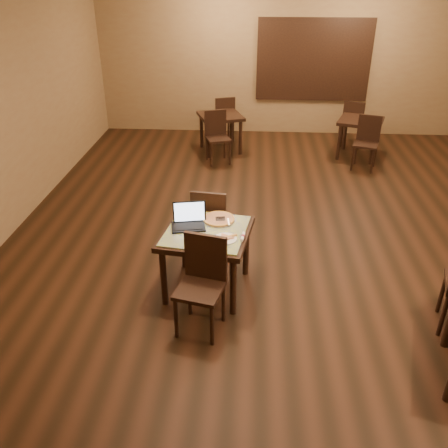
# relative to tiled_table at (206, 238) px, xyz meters

# --- Properties ---
(ground) EXTENTS (10.00, 10.00, 0.00)m
(ground) POSITION_rel_tiled_table_xyz_m (1.17, 0.91, -0.66)
(ground) COLOR black
(ground) RESTS_ON ground
(wall_back) EXTENTS (8.00, 0.02, 3.00)m
(wall_back) POSITION_rel_tiled_table_xyz_m (1.17, 5.91, 0.84)
(wall_back) COLOR olive
(wall_back) RESTS_ON ground
(mural) EXTENTS (2.34, 0.05, 1.64)m
(mural) POSITION_rel_tiled_table_xyz_m (1.67, 5.87, 0.89)
(mural) COLOR navy
(mural) RESTS_ON wall_back
(tiled_table) EXTENTS (1.05, 1.05, 0.76)m
(tiled_table) POSITION_rel_tiled_table_xyz_m (0.00, 0.00, 0.00)
(tiled_table) COLOR black
(tiled_table) RESTS_ON ground
(chair_main_near) EXTENTS (0.52, 0.52, 1.00)m
(chair_main_near) POSITION_rel_tiled_table_xyz_m (0.02, -0.61, -0.09)
(chair_main_near) COLOR black
(chair_main_near) RESTS_ON ground
(chair_main_far) EXTENTS (0.47, 0.47, 0.97)m
(chair_main_far) POSITION_rel_tiled_table_xyz_m (-0.01, 0.62, -0.11)
(chair_main_far) COLOR black
(chair_main_far) RESTS_ON ground
(laptop) EXTENTS (0.40, 0.35, 0.25)m
(laptop) POSITION_rel_tiled_table_xyz_m (-0.20, 0.11, 0.17)
(laptop) COLOR black
(laptop) RESTS_ON tiled_table
(plate) EXTENTS (0.24, 0.24, 0.01)m
(plate) POSITION_rel_tiled_table_xyz_m (0.22, -0.18, 0.11)
(plate) COLOR white
(plate) RESTS_ON tiled_table
(pizza_slice) EXTENTS (0.25, 0.25, 0.02)m
(pizza_slice) POSITION_rel_tiled_table_xyz_m (0.22, -0.18, 0.13)
(pizza_slice) COLOR beige
(pizza_slice) RESTS_ON plate
(pizza_pan) EXTENTS (0.37, 0.37, 0.01)m
(pizza_pan) POSITION_rel_tiled_table_xyz_m (0.12, 0.24, 0.11)
(pizza_pan) COLOR silver
(pizza_pan) RESTS_ON tiled_table
(pizza_whole) EXTENTS (0.36, 0.36, 0.03)m
(pizza_whole) POSITION_rel_tiled_table_xyz_m (0.12, 0.24, 0.12)
(pizza_whole) COLOR beige
(pizza_whole) RESTS_ON pizza_pan
(spatula) EXTENTS (0.13, 0.26, 0.01)m
(spatula) POSITION_rel_tiled_table_xyz_m (0.14, 0.22, 0.13)
(spatula) COLOR silver
(spatula) RESTS_ON pizza_whole
(napkin_roll) EXTENTS (0.05, 0.17, 0.04)m
(napkin_roll) POSITION_rel_tiled_table_xyz_m (0.40, -0.14, 0.12)
(napkin_roll) COLOR white
(napkin_roll) RESTS_ON tiled_table
(other_table_a) EXTENTS (0.99, 0.99, 0.73)m
(other_table_a) POSITION_rel_tiled_table_xyz_m (2.49, 4.46, -0.05)
(other_table_a) COLOR black
(other_table_a) RESTS_ON ground
(other_table_a_chair_near) EXTENTS (0.52, 0.52, 0.94)m
(other_table_a_chair_near) POSITION_rel_tiled_table_xyz_m (2.52, 3.90, -0.13)
(other_table_a_chair_near) COLOR black
(other_table_a_chair_near) RESTS_ON ground
(other_table_a_chair_far) EXTENTS (0.52, 0.52, 0.94)m
(other_table_a_chair_far) POSITION_rel_tiled_table_xyz_m (2.46, 5.01, -0.13)
(other_table_a_chair_far) COLOR black
(other_table_a_chair_far) RESTS_ON ground
(other_table_b) EXTENTS (1.00, 1.00, 0.73)m
(other_table_b) POSITION_rel_tiled_table_xyz_m (-0.17, 4.60, -0.05)
(other_table_b) COLOR black
(other_table_b) RESTS_ON ground
(other_table_b_chair_near) EXTENTS (0.52, 0.52, 0.95)m
(other_table_b_chair_near) POSITION_rel_tiled_table_xyz_m (-0.20, 4.05, -0.13)
(other_table_b_chair_near) COLOR black
(other_table_b_chair_near) RESTS_ON ground
(other_table_b_chair_far) EXTENTS (0.52, 0.52, 0.95)m
(other_table_b_chair_far) POSITION_rel_tiled_table_xyz_m (-0.14, 5.16, -0.13)
(other_table_b_chair_far) COLOR black
(other_table_b_chair_far) RESTS_ON ground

